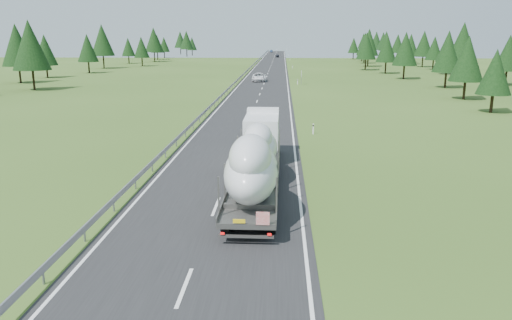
{
  "coord_description": "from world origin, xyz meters",
  "views": [
    {
      "loc": [
        3.5,
        -16.52,
        9.01
      ],
      "look_at": [
        2.04,
        11.72,
        1.97
      ],
      "focal_mm": 35.0,
      "sensor_mm": 36.0,
      "label": 1
    }
  ],
  "objects_px": {
    "highway_sign": "(301,75)",
    "distant_van": "(259,77)",
    "distant_car_dark": "(277,56)",
    "distant_car_blue": "(271,51)",
    "boat_truck": "(257,153)"
  },
  "relations": [
    {
      "from": "distant_car_blue",
      "to": "distant_van",
      "type": "bearing_deg",
      "value": -93.48
    },
    {
      "from": "distant_car_dark",
      "to": "distant_car_blue",
      "type": "bearing_deg",
      "value": 93.4
    },
    {
      "from": "distant_van",
      "to": "distant_car_blue",
      "type": "relative_size",
      "value": 1.52
    },
    {
      "from": "highway_sign",
      "to": "distant_car_dark",
      "type": "height_order",
      "value": "highway_sign"
    },
    {
      "from": "distant_van",
      "to": "distant_car_dark",
      "type": "bearing_deg",
      "value": 87.2
    },
    {
      "from": "highway_sign",
      "to": "boat_truck",
      "type": "distance_m",
      "value": 67.88
    },
    {
      "from": "highway_sign",
      "to": "distant_car_blue",
      "type": "xyz_separation_m",
      "value": [
        -9.94,
        195.4,
        -1.15
      ]
    },
    {
      "from": "distant_van",
      "to": "distant_car_blue",
      "type": "bearing_deg",
      "value": 88.91
    },
    {
      "from": "boat_truck",
      "to": "distant_car_dark",
      "type": "relative_size",
      "value": 5.05
    },
    {
      "from": "distant_car_dark",
      "to": "distant_car_blue",
      "type": "relative_size",
      "value": 0.94
    },
    {
      "from": "distant_car_dark",
      "to": "boat_truck",
      "type": "bearing_deg",
      "value": -89.84
    },
    {
      "from": "distant_van",
      "to": "distant_car_blue",
      "type": "xyz_separation_m",
      "value": [
        -1.56,
        188.93,
        -0.18
      ]
    },
    {
      "from": "highway_sign",
      "to": "distant_van",
      "type": "height_order",
      "value": "highway_sign"
    },
    {
      "from": "boat_truck",
      "to": "distant_car_blue",
      "type": "relative_size",
      "value": 4.76
    },
    {
      "from": "distant_car_dark",
      "to": "distant_van",
      "type": "bearing_deg",
      "value": -91.26
    }
  ]
}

